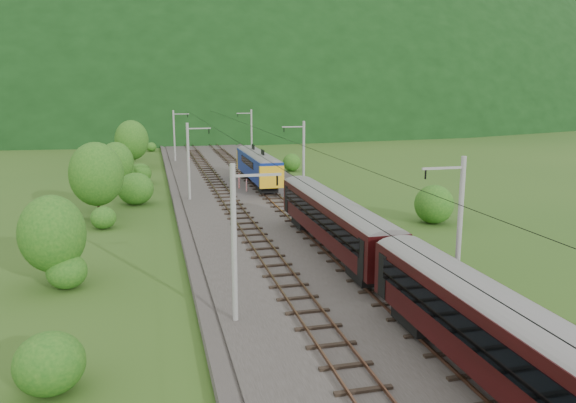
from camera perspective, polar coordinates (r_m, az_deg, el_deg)
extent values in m
plane|color=#284C17|center=(30.79, 6.37, -11.27)|extent=(600.00, 600.00, 0.00)
cube|color=#38332D|center=(39.70, 1.39, -5.66)|extent=(14.00, 220.00, 0.30)
cube|color=brown|center=(38.92, -3.06, -5.50)|extent=(0.08, 220.00, 0.15)
cube|color=brown|center=(39.20, -0.99, -5.36)|extent=(0.08, 220.00, 0.15)
cube|color=black|center=(39.10, -2.02, -5.62)|extent=(2.40, 220.00, 0.12)
cube|color=brown|center=(40.05, 3.72, -5.01)|extent=(0.08, 220.00, 0.15)
cube|color=brown|center=(40.49, 5.67, -4.86)|extent=(0.08, 220.00, 0.15)
cube|color=black|center=(40.31, 4.70, -5.12)|extent=(2.40, 220.00, 0.12)
cylinder|color=gray|center=(27.90, -5.50, -4.32)|extent=(0.28, 0.28, 8.00)
cube|color=gray|center=(27.36, -3.15, 2.69)|extent=(2.40, 0.12, 0.12)
cylinder|color=black|center=(27.61, -1.11, 2.16)|extent=(0.10, 0.10, 0.50)
cylinder|color=gray|center=(59.18, -10.08, 4.01)|extent=(0.28, 0.28, 8.00)
cube|color=gray|center=(58.93, -9.02, 7.34)|extent=(2.40, 0.12, 0.12)
cylinder|color=black|center=(59.05, -8.04, 7.09)|extent=(0.10, 0.10, 0.50)
cylinder|color=gray|center=(90.96, -11.49, 6.56)|extent=(0.28, 0.28, 8.00)
cube|color=gray|center=(90.80, -10.81, 8.73)|extent=(2.40, 0.12, 0.12)
cylinder|color=black|center=(90.88, -10.17, 8.56)|extent=(0.10, 0.10, 0.50)
cylinder|color=gray|center=(122.86, -12.17, 7.78)|extent=(0.28, 0.28, 8.00)
cube|color=gray|center=(122.74, -11.67, 9.39)|extent=(2.40, 0.12, 0.12)
cylinder|color=black|center=(122.79, -11.19, 9.27)|extent=(0.10, 0.10, 0.50)
cylinder|color=gray|center=(154.80, -12.57, 8.50)|extent=(0.28, 0.28, 8.00)
cube|color=gray|center=(154.70, -12.18, 9.78)|extent=(2.40, 0.12, 0.12)
cylinder|color=black|center=(154.75, -11.80, 9.68)|extent=(0.10, 0.10, 0.50)
cylinder|color=gray|center=(32.04, 17.03, -2.69)|extent=(0.28, 0.28, 8.00)
cube|color=gray|center=(30.80, 15.48, 3.29)|extent=(2.40, 0.12, 0.12)
cylinder|color=black|center=(30.37, 13.80, 2.69)|extent=(0.10, 0.10, 0.50)
cylinder|color=gray|center=(61.24, 1.60, 4.44)|extent=(0.28, 0.28, 8.00)
cube|color=gray|center=(60.60, 0.52, 7.60)|extent=(2.40, 0.12, 0.12)
cylinder|color=black|center=(60.39, -0.41, 7.30)|extent=(0.10, 0.10, 0.50)
cylinder|color=gray|center=(92.32, -3.73, 6.84)|extent=(0.28, 0.28, 8.00)
cube|color=gray|center=(91.90, -4.50, 8.93)|extent=(2.40, 0.12, 0.12)
cylinder|color=black|center=(91.75, -5.12, 8.73)|extent=(0.10, 0.10, 0.50)
cylinder|color=gray|center=(123.87, -6.38, 8.00)|extent=(0.28, 0.28, 8.00)
cube|color=gray|center=(123.55, -6.97, 9.55)|extent=(2.40, 0.12, 0.12)
cylinder|color=black|center=(123.44, -7.43, 9.40)|extent=(0.10, 0.10, 0.50)
cylinder|color=gray|center=(155.60, -7.95, 8.68)|extent=(0.28, 0.28, 8.00)
cube|color=gray|center=(155.35, -8.44, 9.92)|extent=(2.40, 0.12, 0.12)
cylinder|color=black|center=(155.26, -8.80, 9.79)|extent=(0.10, 0.10, 0.50)
cylinder|color=black|center=(37.66, -2.10, 4.23)|extent=(0.03, 198.00, 0.03)
cylinder|color=black|center=(38.91, 4.86, 4.43)|extent=(0.03, 198.00, 0.03)
ellipsoid|color=black|center=(286.99, -12.00, 8.97)|extent=(504.00, 360.00, 244.00)
cube|color=black|center=(22.52, 21.78, -13.49)|extent=(2.57, 19.48, 2.66)
cylinder|color=slate|center=(22.05, 22.02, -10.67)|extent=(2.57, 19.38, 2.57)
cube|color=black|center=(21.69, 18.96, -13.33)|extent=(0.05, 17.14, 1.02)
cube|color=black|center=(23.13, 24.53, -12.17)|extent=(0.05, 17.14, 1.02)
cube|color=black|center=(28.49, 13.44, -11.36)|extent=(1.95, 2.83, 0.80)
cube|color=black|center=(39.97, 4.62, -1.79)|extent=(2.57, 19.48, 2.66)
cylinder|color=slate|center=(39.71, 4.65, -0.12)|extent=(2.57, 19.38, 2.57)
cube|color=black|center=(39.51, 2.83, -1.45)|extent=(0.05, 17.14, 1.02)
cube|color=black|center=(40.32, 6.38, -1.25)|extent=(0.05, 17.14, 1.02)
cube|color=black|center=(34.30, 8.19, -7.16)|extent=(1.95, 2.83, 0.80)
cube|color=black|center=(46.71, 1.94, -1.98)|extent=(1.95, 2.83, 0.80)
cube|color=navy|center=(67.12, -3.08, 3.68)|extent=(2.57, 15.94, 2.66)
cylinder|color=slate|center=(66.97, -3.09, 4.69)|extent=(2.57, 15.86, 2.57)
cube|color=black|center=(66.85, -4.18, 3.91)|extent=(0.05, 14.02, 1.02)
cube|color=black|center=(67.33, -1.99, 3.98)|extent=(0.05, 14.02, 1.02)
cube|color=black|center=(61.99, -2.09, 1.41)|extent=(1.95, 2.83, 0.80)
cube|color=black|center=(72.80, -3.89, 2.91)|extent=(1.95, 2.83, 0.80)
cube|color=gold|center=(74.73, -4.20, 4.33)|extent=(2.62, 0.50, 2.39)
cube|color=gold|center=(59.62, -1.67, 2.51)|extent=(2.62, 0.50, 2.39)
cube|color=black|center=(69.83, -3.56, 5.48)|extent=(0.08, 1.60, 0.80)
cylinder|color=red|center=(65.57, -4.99, 2.10)|extent=(0.18, 0.18, 1.72)
cylinder|color=red|center=(63.60, -4.23, 1.68)|extent=(0.15, 0.15, 1.41)
cylinder|color=black|center=(80.12, -9.99, 3.71)|extent=(0.12, 0.12, 1.74)
sphere|color=red|center=(80.00, -10.01, 4.35)|extent=(0.21, 0.21, 0.21)
ellipsoid|color=#1C5416|center=(24.81, -23.07, -14.90)|extent=(2.76, 2.76, 2.49)
ellipsoid|color=#1C5416|center=(36.38, -21.56, -6.60)|extent=(2.39, 2.39, 2.15)
ellipsoid|color=#1C5416|center=(50.33, -18.25, -1.58)|extent=(2.14, 2.14, 1.92)
ellipsoid|color=#1C5416|center=(59.57, -15.23, 1.26)|extent=(3.68, 3.68, 3.31)
ellipsoid|color=#1C5416|center=(72.50, -14.81, 2.77)|extent=(2.84, 2.84, 2.55)
ellipsoid|color=#1C5416|center=(84.85, -16.65, 4.06)|extent=(3.35, 3.35, 3.01)
ellipsoid|color=#1C5416|center=(95.43, -16.23, 4.91)|extent=(3.48, 3.48, 3.13)
ellipsoid|color=#1C5416|center=(108.43, -13.72, 5.41)|extent=(1.90, 1.90, 1.71)
ellipsoid|color=#1C5416|center=(117.82, -14.73, 5.87)|extent=(2.10, 2.10, 1.89)
cylinder|color=black|center=(37.00, -22.62, -5.65)|extent=(0.24, 0.24, 3.05)
ellipsoid|color=#1C5416|center=(36.54, -22.83, -3.03)|extent=(3.93, 3.93, 4.71)
cylinder|color=black|center=(54.57, -18.75, 0.39)|extent=(0.24, 0.24, 3.81)
ellipsoid|color=#1C5416|center=(54.22, -18.90, 2.65)|extent=(4.90, 4.90, 5.88)
cylinder|color=black|center=(68.13, -16.97, 2.33)|extent=(0.24, 0.24, 3.09)
ellipsoid|color=#1C5416|center=(67.89, -17.05, 3.80)|extent=(3.97, 3.97, 4.77)
cylinder|color=black|center=(87.40, -15.53, 4.60)|extent=(0.24, 0.24, 3.84)
ellipsoid|color=#1C5416|center=(87.18, -15.60, 6.03)|extent=(4.93, 4.93, 5.92)
ellipsoid|color=#1C5416|center=(51.22, 14.61, -0.47)|extent=(3.45, 3.45, 3.11)
ellipsoid|color=#1C5416|center=(80.46, 0.38, 3.90)|extent=(2.55, 2.55, 2.29)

